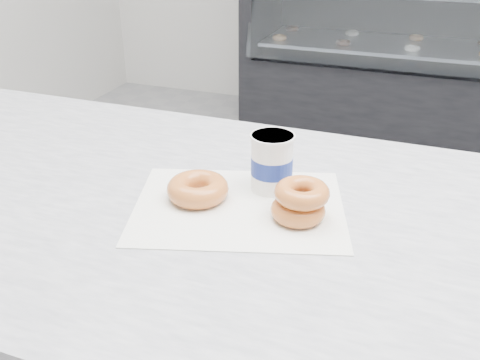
# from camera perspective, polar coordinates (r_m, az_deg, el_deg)

# --- Properties ---
(display_case) EXTENTS (2.40, 0.74, 1.25)m
(display_case) POSITION_cam_1_polar(r_m,az_deg,el_deg) (3.52, 21.14, 11.51)
(display_case) COLOR black
(display_case) RESTS_ON ground
(wax_paper) EXTENTS (0.40, 0.35, 0.00)m
(wax_paper) POSITION_cam_1_polar(r_m,az_deg,el_deg) (0.88, -0.11, -2.83)
(wax_paper) COLOR silver
(wax_paper) RESTS_ON counter
(donut_single) EXTENTS (0.11, 0.11, 0.04)m
(donut_single) POSITION_cam_1_polar(r_m,az_deg,el_deg) (0.89, -4.53, -0.94)
(donut_single) COLOR #CD7738
(donut_single) RESTS_ON wax_paper
(donut_stack) EXTENTS (0.10, 0.10, 0.06)m
(donut_stack) POSITION_cam_1_polar(r_m,az_deg,el_deg) (0.83, 6.42, -2.28)
(donut_stack) COLOR #CD7738
(donut_stack) RESTS_ON wax_paper
(coffee_cup) EXTENTS (0.09, 0.09, 0.10)m
(coffee_cup) POSITION_cam_1_polar(r_m,az_deg,el_deg) (0.91, 3.43, 1.91)
(coffee_cup) COLOR white
(coffee_cup) RESTS_ON counter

